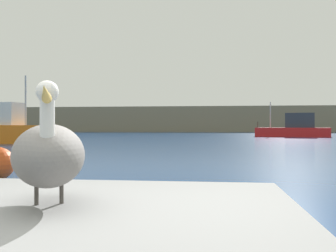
# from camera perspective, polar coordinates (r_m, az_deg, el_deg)

# --- Properties ---
(hillside_backdrop) EXTENTS (140.00, 16.09, 5.10)m
(hillside_backdrop) POSITION_cam_1_polar(r_m,az_deg,el_deg) (79.25, 5.75, 0.97)
(hillside_backdrop) COLOR #7F755B
(hillside_backdrop) RESTS_ON ground
(pier_dock) EXTENTS (3.53, 2.46, 0.65)m
(pier_dock) POSITION_cam_1_polar(r_m,az_deg,el_deg) (2.85, -18.13, -18.18)
(pier_dock) COLOR gray
(pier_dock) RESTS_ON ground
(pelican) EXTENTS (0.83, 1.30, 0.85)m
(pelican) POSITION_cam_1_polar(r_m,az_deg,el_deg) (2.70, -18.13, -4.18)
(pelican) COLOR gray
(pelican) RESTS_ON pier_dock
(fishing_boat_red) EXTENTS (8.27, 4.57, 3.94)m
(fishing_boat_red) POSITION_cam_1_polar(r_m,az_deg,el_deg) (42.95, 19.19, -0.37)
(fishing_boat_red) COLOR red
(fishing_boat_red) RESTS_ON ground
(fishing_boat_orange) EXTENTS (7.26, 3.43, 4.71)m
(fishing_boat_orange) POSITION_cam_1_polar(r_m,az_deg,el_deg) (28.38, -24.48, -0.50)
(fishing_boat_orange) COLOR orange
(fishing_boat_orange) RESTS_ON ground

